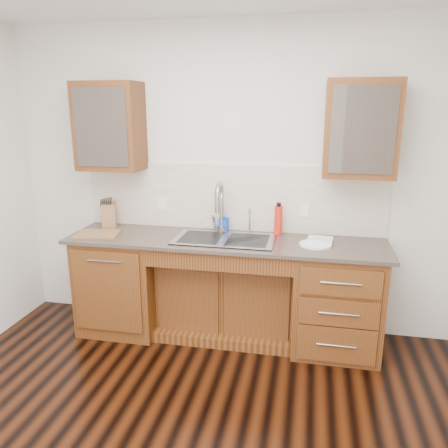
% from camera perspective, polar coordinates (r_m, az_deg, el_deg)
% --- Properties ---
extents(wall_back, '(4.00, 0.10, 2.70)m').
position_cam_1_polar(wall_back, '(3.94, 1.16, 5.70)').
color(wall_back, silver).
rests_on(wall_back, ground).
extents(base_cabinet_left, '(0.70, 0.62, 0.88)m').
position_cam_1_polar(base_cabinet_left, '(4.14, -12.99, -7.34)').
color(base_cabinet_left, '#593014').
rests_on(base_cabinet_left, ground).
extents(base_cabinet_center, '(1.20, 0.44, 0.70)m').
position_cam_1_polar(base_cabinet_center, '(3.98, 0.38, -9.28)').
color(base_cabinet_center, '#593014').
rests_on(base_cabinet_center, ground).
extents(base_cabinet_right, '(0.70, 0.62, 0.88)m').
position_cam_1_polar(base_cabinet_right, '(3.81, 14.47, -9.48)').
color(base_cabinet_right, '#593014').
rests_on(base_cabinet_right, ground).
extents(countertop, '(2.70, 0.65, 0.03)m').
position_cam_1_polar(countertop, '(3.69, 0.08, -2.22)').
color(countertop, '#84705B').
rests_on(countertop, base_cabinet_left).
extents(backsplash, '(2.70, 0.02, 0.59)m').
position_cam_1_polar(backsplash, '(3.91, 0.99, 3.46)').
color(backsplash, beige).
rests_on(backsplash, wall_back).
extents(sink, '(0.84, 0.46, 0.19)m').
position_cam_1_polar(sink, '(3.70, 0.03, -3.33)').
color(sink, '#9E9EA5').
rests_on(sink, countertop).
extents(faucet, '(0.04, 0.04, 0.40)m').
position_cam_1_polar(faucet, '(3.85, -0.31, 1.83)').
color(faucet, '#999993').
rests_on(faucet, countertop).
extents(filter_tap, '(0.02, 0.02, 0.24)m').
position_cam_1_polar(filter_tap, '(3.84, 3.37, 0.53)').
color(filter_tap, '#999993').
rests_on(filter_tap, countertop).
extents(upper_cabinet_left, '(0.55, 0.34, 0.75)m').
position_cam_1_polar(upper_cabinet_left, '(4.01, -14.68, 12.21)').
color(upper_cabinet_left, '#593014').
rests_on(upper_cabinet_left, wall_back).
extents(upper_cabinet_right, '(0.55, 0.34, 0.75)m').
position_cam_1_polar(upper_cabinet_right, '(3.63, 17.43, 11.76)').
color(upper_cabinet_right, '#593014').
rests_on(upper_cabinet_right, wall_back).
extents(outlet_left, '(0.08, 0.01, 0.12)m').
position_cam_1_polar(outlet_left, '(4.08, -8.07, 2.59)').
color(outlet_left, white).
rests_on(outlet_left, backsplash).
extents(outlet_right, '(0.08, 0.01, 0.12)m').
position_cam_1_polar(outlet_right, '(3.86, 10.49, 1.74)').
color(outlet_right, white).
rests_on(outlet_right, backsplash).
extents(soap_bottle, '(0.08, 0.08, 0.17)m').
position_cam_1_polar(soap_bottle, '(3.90, -0.06, 0.26)').
color(soap_bottle, blue).
rests_on(soap_bottle, countertop).
extents(water_bottle, '(0.07, 0.07, 0.26)m').
position_cam_1_polar(water_bottle, '(3.80, 7.09, 0.43)').
color(water_bottle, red).
rests_on(water_bottle, countertop).
extents(plate, '(0.31, 0.31, 0.01)m').
position_cam_1_polar(plate, '(3.60, 11.85, -2.62)').
color(plate, white).
rests_on(plate, countertop).
extents(dish_towel, '(0.21, 0.16, 0.03)m').
position_cam_1_polar(dish_towel, '(3.65, 12.44, -2.03)').
color(dish_towel, silver).
rests_on(dish_towel, plate).
extents(knife_block, '(0.20, 0.24, 0.23)m').
position_cam_1_polar(knife_block, '(4.18, -14.82, 1.14)').
color(knife_block, brown).
rests_on(knife_block, countertop).
extents(cutting_board, '(0.41, 0.32, 0.02)m').
position_cam_1_polar(cutting_board, '(3.97, -16.23, -1.24)').
color(cutting_board, '#996442').
rests_on(cutting_board, countertop).
extents(cup_left_a, '(0.12, 0.12, 0.09)m').
position_cam_1_polar(cup_left_a, '(4.07, -16.32, 11.36)').
color(cup_left_a, white).
rests_on(cup_left_a, upper_cabinet_left).
extents(cup_left_b, '(0.11, 0.11, 0.10)m').
position_cam_1_polar(cup_left_b, '(3.97, -13.24, 11.52)').
color(cup_left_b, white).
rests_on(cup_left_b, upper_cabinet_left).
extents(cup_right_a, '(0.14, 0.14, 0.10)m').
position_cam_1_polar(cup_right_a, '(3.62, 15.14, 11.16)').
color(cup_right_a, white).
rests_on(cup_right_a, upper_cabinet_right).
extents(cup_right_b, '(0.12, 0.12, 0.09)m').
position_cam_1_polar(cup_right_b, '(3.65, 19.06, 10.77)').
color(cup_right_b, silver).
rests_on(cup_right_b, upper_cabinet_right).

